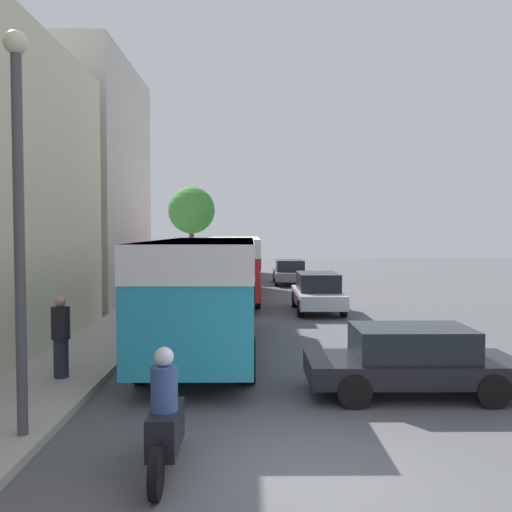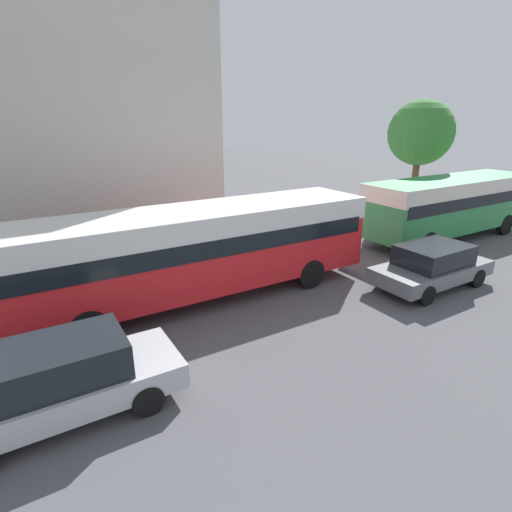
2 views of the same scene
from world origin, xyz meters
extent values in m
plane|color=#515156|center=(0.00, 0.00, 0.00)|extent=(120.00, 120.00, 0.00)
cube|color=beige|center=(-9.53, 18.50, 5.34)|extent=(6.67, 9.15, 10.68)
cube|color=teal|center=(-2.05, 7.64, 1.76)|extent=(2.50, 9.47, 2.52)
cube|color=white|center=(-2.05, 7.64, 2.64)|extent=(2.52, 9.52, 0.76)
cube|color=black|center=(-2.05, 7.64, 2.07)|extent=(2.55, 9.09, 0.55)
cylinder|color=black|center=(-3.20, 10.57, 0.50)|extent=(0.28, 1.00, 1.00)
cylinder|color=black|center=(-0.90, 10.57, 0.50)|extent=(0.28, 1.00, 1.00)
cylinder|color=black|center=(-3.20, 4.70, 0.50)|extent=(0.28, 1.00, 1.00)
cylinder|color=black|center=(-0.90, 4.70, 0.50)|extent=(0.28, 1.00, 1.00)
cube|color=red|center=(-1.75, 19.90, 1.71)|extent=(2.52, 11.49, 2.42)
cube|color=white|center=(-1.75, 19.90, 2.55)|extent=(2.55, 11.55, 0.72)
cube|color=black|center=(-1.75, 19.90, 2.01)|extent=(2.57, 11.03, 0.53)
cylinder|color=black|center=(-2.91, 23.47, 0.50)|extent=(0.28, 1.00, 1.00)
cylinder|color=black|center=(-0.60, 23.47, 0.50)|extent=(0.28, 1.00, 1.00)
cylinder|color=black|center=(-2.91, 16.34, 0.50)|extent=(0.28, 1.00, 1.00)
cylinder|color=black|center=(-0.60, 16.34, 0.50)|extent=(0.28, 1.00, 1.00)
cube|color=#2D8447|center=(-1.90, 32.85, 1.67)|extent=(2.48, 9.59, 2.35)
cube|color=silver|center=(-1.90, 32.85, 2.50)|extent=(2.50, 9.64, 0.70)
cube|color=black|center=(-1.90, 32.85, 1.97)|extent=(2.53, 9.21, 0.52)
cylinder|color=black|center=(-3.04, 35.82, 0.50)|extent=(0.28, 1.00, 1.00)
cylinder|color=black|center=(-0.76, 35.82, 0.50)|extent=(0.28, 1.00, 1.00)
cylinder|color=black|center=(-3.04, 29.88, 0.50)|extent=(0.28, 1.00, 1.00)
cylinder|color=black|center=(-0.76, 29.88, 0.50)|extent=(0.28, 1.00, 1.00)
cube|color=black|center=(-2.01, 0.24, 0.59)|extent=(0.38, 1.10, 0.55)
cylinder|color=black|center=(-2.01, 1.04, 0.32)|extent=(0.10, 0.64, 0.64)
cylinder|color=black|center=(-2.01, -0.56, 0.32)|extent=(0.12, 0.64, 0.64)
cylinder|color=#33477F|center=(-2.01, 0.14, 1.17)|extent=(0.36, 0.36, 0.60)
sphere|color=silver|center=(-2.01, 0.14, 1.60)|extent=(0.26, 0.26, 0.26)
cube|color=slate|center=(1.49, 27.04, 0.57)|extent=(1.85, 4.34, 0.50)
cube|color=black|center=(1.49, 27.04, 1.15)|extent=(1.63, 2.39, 0.67)
cylinder|color=black|center=(0.64, 28.39, 0.32)|extent=(0.22, 0.64, 0.64)
cylinder|color=black|center=(2.34, 28.39, 0.32)|extent=(0.22, 0.64, 0.64)
cylinder|color=black|center=(0.64, 25.69, 0.32)|extent=(0.22, 0.64, 0.64)
cylinder|color=black|center=(2.34, 25.69, 0.32)|extent=(0.22, 0.64, 0.64)
cube|color=#B7B7BC|center=(1.83, 15.43, 0.59)|extent=(1.77, 4.56, 0.54)
cube|color=black|center=(1.83, 15.43, 1.22)|extent=(1.56, 2.51, 0.71)
cylinder|color=black|center=(2.64, 14.02, 0.32)|extent=(0.22, 0.64, 0.64)
cylinder|color=black|center=(1.01, 14.02, 0.32)|extent=(0.22, 0.64, 0.64)
cylinder|color=black|center=(2.64, 16.84, 0.32)|extent=(0.22, 0.64, 0.64)
cylinder|color=black|center=(1.01, 16.84, 0.32)|extent=(0.22, 0.64, 0.64)
cube|color=black|center=(2.32, 3.78, 0.54)|extent=(4.13, 1.79, 0.43)
cube|color=black|center=(2.32, 3.78, 1.06)|extent=(2.27, 1.58, 0.62)
cylinder|color=black|center=(3.60, 4.60, 0.32)|extent=(0.64, 0.22, 0.64)
cylinder|color=black|center=(3.60, 2.95, 0.32)|extent=(0.64, 0.22, 0.64)
cylinder|color=black|center=(1.04, 4.60, 0.32)|extent=(0.64, 0.22, 0.64)
cylinder|color=black|center=(1.04, 2.95, 0.32)|extent=(0.64, 0.22, 0.64)
cylinder|color=#232838|center=(-4.31, 21.07, 0.53)|extent=(0.34, 0.34, 0.76)
cylinder|color=#33477F|center=(-4.31, 21.07, 1.22)|extent=(0.43, 0.43, 0.63)
sphere|color=tan|center=(-4.31, 21.07, 1.64)|extent=(0.21, 0.21, 0.21)
cylinder|color=#232838|center=(-4.89, 4.64, 0.56)|extent=(0.31, 0.31, 0.82)
cylinder|color=black|center=(-4.89, 4.64, 1.32)|extent=(0.39, 0.39, 0.69)
sphere|color=tan|center=(-4.89, 4.64, 1.77)|extent=(0.22, 0.22, 0.22)
cylinder|color=brown|center=(-5.21, 34.35, 1.81)|extent=(0.36, 0.36, 3.32)
sphere|color=#387A33|center=(-5.21, 34.35, 4.75)|extent=(3.41, 3.41, 3.41)
cylinder|color=#47474C|center=(-4.35, 1.25, 3.03)|extent=(0.16, 0.16, 5.77)
sphere|color=beige|center=(-4.35, 1.25, 6.07)|extent=(0.36, 0.36, 0.36)
camera|label=1|loc=(-0.85, -7.37, 3.28)|focal=40.00mm
camera|label=2|loc=(9.23, 15.33, 5.54)|focal=28.00mm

